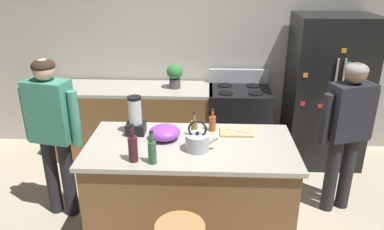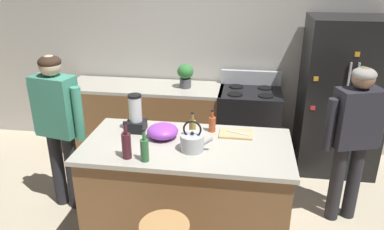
# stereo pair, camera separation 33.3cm
# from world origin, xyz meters

# --- Properties ---
(back_wall) EXTENTS (8.00, 0.10, 2.70)m
(back_wall) POSITION_xyz_m (0.00, 1.95, 1.35)
(back_wall) COLOR #BCB7AD
(back_wall) RESTS_ON ground_plane
(kitchen_island) EXTENTS (1.81, 0.91, 0.93)m
(kitchen_island) POSITION_xyz_m (0.00, 0.00, 0.47)
(kitchen_island) COLOR brown
(kitchen_island) RESTS_ON ground_plane
(back_counter_run) EXTENTS (2.00, 0.64, 0.93)m
(back_counter_run) POSITION_xyz_m (-0.80, 1.55, 0.47)
(back_counter_run) COLOR brown
(back_counter_run) RESTS_ON ground_plane
(refrigerator) EXTENTS (0.90, 0.73, 1.85)m
(refrigerator) POSITION_xyz_m (1.59, 1.50, 0.92)
(refrigerator) COLOR black
(refrigerator) RESTS_ON ground_plane
(stove_range) EXTENTS (0.76, 0.65, 1.11)m
(stove_range) POSITION_xyz_m (0.54, 1.52, 0.48)
(stove_range) COLOR black
(stove_range) RESTS_ON ground_plane
(person_by_island_left) EXTENTS (0.60, 0.30, 1.61)m
(person_by_island_left) POSITION_xyz_m (-1.31, 0.25, 0.97)
(person_by_island_left) COLOR #26262B
(person_by_island_left) RESTS_ON ground_plane
(person_by_sink_right) EXTENTS (0.59, 0.33, 1.56)m
(person_by_sink_right) POSITION_xyz_m (1.49, 0.45, 0.94)
(person_by_sink_right) COLOR #26262B
(person_by_sink_right) RESTS_ON ground_plane
(potted_plant) EXTENTS (0.20, 0.20, 0.30)m
(potted_plant) POSITION_xyz_m (-0.27, 1.55, 1.11)
(potted_plant) COLOR #4C4C51
(potted_plant) RESTS_ON back_counter_run
(blender_appliance) EXTENTS (0.17, 0.17, 0.36)m
(blender_appliance) POSITION_xyz_m (-0.51, 0.20, 1.08)
(blender_appliance) COLOR black
(blender_appliance) RESTS_ON kitchen_island
(bottle_vinegar) EXTENTS (0.06, 0.06, 0.24)m
(bottle_vinegar) POSITION_xyz_m (0.03, 0.16, 1.02)
(bottle_vinegar) COLOR olive
(bottle_vinegar) RESTS_ON kitchen_island
(bottle_olive_oil) EXTENTS (0.07, 0.07, 0.28)m
(bottle_olive_oil) POSITION_xyz_m (-0.28, -0.34, 1.03)
(bottle_olive_oil) COLOR #2D6638
(bottle_olive_oil) RESTS_ON kitchen_island
(bottle_cooking_sauce) EXTENTS (0.06, 0.06, 0.22)m
(bottle_cooking_sauce) POSITION_xyz_m (0.19, 0.29, 1.01)
(bottle_cooking_sauce) COLOR #B24C26
(bottle_cooking_sauce) RESTS_ON kitchen_island
(bottle_wine) EXTENTS (0.08, 0.08, 0.32)m
(bottle_wine) POSITION_xyz_m (-0.44, -0.31, 1.05)
(bottle_wine) COLOR #471923
(bottle_wine) RESTS_ON kitchen_island
(mixing_bowl) EXTENTS (0.28, 0.28, 0.13)m
(mixing_bowl) POSITION_xyz_m (-0.23, 0.09, 1.00)
(mixing_bowl) COLOR purple
(mixing_bowl) RESTS_ON kitchen_island
(tea_kettle) EXTENTS (0.28, 0.20, 0.27)m
(tea_kettle) POSITION_xyz_m (0.06, -0.10, 1.01)
(tea_kettle) COLOR #B7BABF
(tea_kettle) RESTS_ON kitchen_island
(cutting_board) EXTENTS (0.30, 0.20, 0.02)m
(cutting_board) POSITION_xyz_m (0.41, 0.25, 0.94)
(cutting_board) COLOR tan
(cutting_board) RESTS_ON kitchen_island
(chef_knife) EXTENTS (0.22, 0.11, 0.01)m
(chef_knife) POSITION_xyz_m (0.43, 0.25, 0.96)
(chef_knife) COLOR #B7BABF
(chef_knife) RESTS_ON cutting_board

